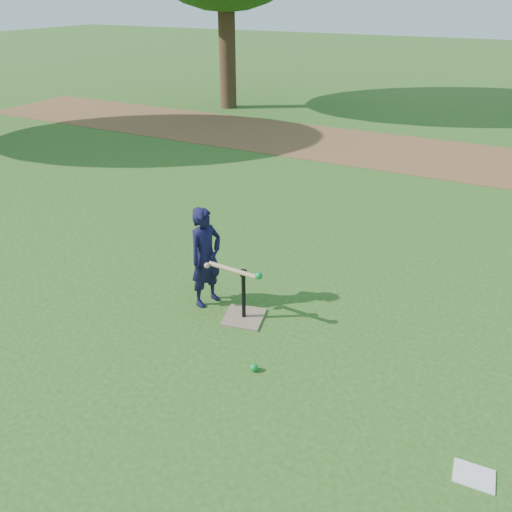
% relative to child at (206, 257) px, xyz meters
% --- Properties ---
extents(ground, '(80.00, 80.00, 0.00)m').
position_rel_child_xyz_m(ground, '(0.70, -0.28, -0.60)').
color(ground, '#285116').
rests_on(ground, ground).
extents(dirt_strip, '(24.00, 3.00, 0.01)m').
position_rel_child_xyz_m(dirt_strip, '(0.70, 7.22, -0.59)').
color(dirt_strip, brown).
rests_on(dirt_strip, ground).
extents(child, '(0.39, 0.50, 1.20)m').
position_rel_child_xyz_m(child, '(0.00, 0.00, 0.00)').
color(child, black).
rests_on(child, ground).
extents(wiffle_ball_ground, '(0.08, 0.08, 0.08)m').
position_rel_child_xyz_m(wiffle_ball_ground, '(1.04, -0.83, -0.56)').
color(wiffle_ball_ground, '#0C8732').
rests_on(wiffle_ball_ground, ground).
extents(clipboard, '(0.31, 0.24, 0.01)m').
position_rel_child_xyz_m(clipboard, '(3.08, -1.13, -0.59)').
color(clipboard, white).
rests_on(clipboard, ground).
extents(batting_tee, '(0.51, 0.51, 0.61)m').
position_rel_child_xyz_m(batting_tee, '(0.54, -0.10, -0.49)').
color(batting_tee, '#876C55').
rests_on(batting_tee, ground).
extents(swing_action, '(0.70, 0.12, 0.10)m').
position_rel_child_xyz_m(swing_action, '(0.45, -0.13, 0.01)').
color(swing_action, tan).
rests_on(swing_action, ground).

